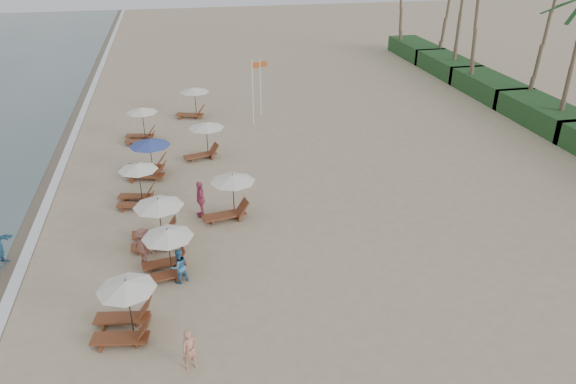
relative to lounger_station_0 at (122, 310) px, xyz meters
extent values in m
plane|color=tan|center=(6.56, 2.44, -1.05)|extent=(160.00, 160.00, 0.00)
cube|color=#6B5E4C|center=(-5.94, 12.44, -1.04)|extent=(3.20, 140.00, 0.01)
cube|color=white|center=(-4.64, 12.44, -1.04)|extent=(0.50, 140.00, 0.02)
cube|color=#193D1C|center=(28.56, 16.94, -0.25)|extent=(3.20, 8.00, 1.60)
cube|color=#193D1C|center=(28.56, 24.44, -0.25)|extent=(3.20, 8.00, 1.60)
cube|color=#193D1C|center=(28.56, 31.94, -0.25)|extent=(3.20, 8.00, 1.60)
cube|color=#193D1C|center=(28.56, 39.44, -0.25)|extent=(3.20, 8.00, 1.60)
cylinder|color=brown|center=(28.56, 15.24, 3.45)|extent=(0.36, 0.36, 9.00)
cylinder|color=brown|center=(29.46, 20.44, 3.85)|extent=(0.36, 0.36, 9.80)
cylinder|color=brown|center=(27.66, 25.64, 4.25)|extent=(0.36, 0.36, 10.60)
cylinder|color=brown|center=(28.56, 30.84, 4.65)|extent=(0.36, 0.36, 11.40)
cylinder|color=brown|center=(29.46, 36.04, 3.45)|extent=(0.36, 0.36, 9.00)
cylinder|color=brown|center=(27.66, 41.24, 3.85)|extent=(0.36, 0.36, 9.80)
cylinder|color=black|center=(0.26, 0.00, 0.04)|extent=(0.05, 0.05, 2.18)
cone|color=white|center=(0.26, 0.00, 1.03)|extent=(2.10, 2.10, 0.35)
cylinder|color=black|center=(1.69, 3.46, -0.02)|extent=(0.05, 0.05, 2.05)
cone|color=white|center=(1.69, 3.46, 0.90)|extent=(2.15, 2.15, 0.35)
cylinder|color=black|center=(1.34, 6.00, 0.05)|extent=(0.05, 0.05, 2.19)
cone|color=white|center=(1.34, 6.00, 1.04)|extent=(2.28, 2.28, 0.35)
cylinder|color=black|center=(0.32, 10.17, 0.07)|extent=(0.05, 0.05, 2.24)
cone|color=white|center=(0.32, 10.17, 1.10)|extent=(2.03, 2.03, 0.35)
cylinder|color=black|center=(0.84, 13.81, 0.01)|extent=(0.05, 0.05, 2.11)
cone|color=#324595|center=(0.84, 13.81, 0.97)|extent=(2.38, 2.38, 0.35)
cylinder|color=black|center=(0.27, 19.44, 0.11)|extent=(0.05, 0.05, 2.31)
cone|color=white|center=(0.27, 19.44, 1.17)|extent=(2.06, 2.06, 0.35)
cylinder|color=black|center=(4.90, 7.97, 0.03)|extent=(0.05, 0.05, 2.15)
cone|color=white|center=(4.90, 7.97, 1.00)|extent=(2.24, 2.24, 0.35)
cylinder|color=black|center=(4.21, 16.02, 0.03)|extent=(0.05, 0.05, 2.15)
cone|color=white|center=(4.21, 16.02, 1.00)|extent=(2.24, 2.24, 0.35)
cylinder|color=black|center=(3.95, 24.13, 0.03)|extent=(0.05, 0.05, 2.15)
cone|color=white|center=(3.95, 24.13, 1.00)|extent=(2.24, 2.24, 0.35)
imported|color=tan|center=(2.23, -2.20, -0.28)|extent=(0.65, 0.55, 1.53)
imported|color=teal|center=(2.02, 2.75, -0.28)|extent=(0.93, 0.86, 1.54)
imported|color=brown|center=(0.60, 4.47, -0.20)|extent=(1.25, 1.19, 1.70)
imported|color=#C14D75|center=(3.27, 8.27, -0.10)|extent=(0.55, 1.14, 1.90)
cylinder|color=silver|center=(7.93, 21.34, 1.31)|extent=(0.08, 0.08, 4.71)
cube|color=#B45121|center=(8.21, 21.34, 3.27)|extent=(0.55, 0.02, 0.40)
cylinder|color=silver|center=(8.80, 23.25, 1.11)|extent=(0.08, 0.08, 4.31)
cube|color=#B45121|center=(9.08, 23.25, 2.87)|extent=(0.55, 0.02, 0.40)
camera|label=1|loc=(2.55, -16.19, 12.30)|focal=33.93mm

